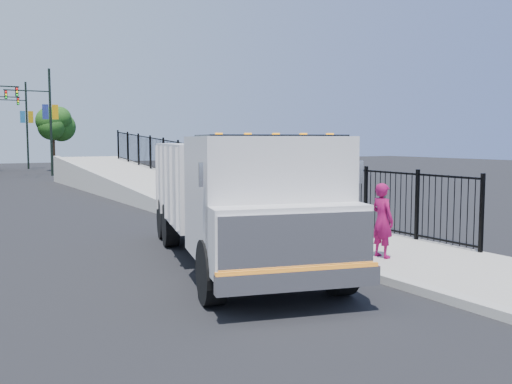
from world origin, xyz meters
TOP-DOWN VIEW (x-y plane):
  - ground at (0.00, 0.00)m, footprint 120.00×120.00m
  - sidewalk at (1.93, -2.00)m, footprint 3.55×12.00m
  - curb at (0.00, -2.00)m, footprint 0.30×12.00m
  - ramp at (2.12, 16.00)m, footprint 3.95×24.06m
  - iron_fence at (3.55, 12.00)m, footprint 0.10×28.00m
  - truck at (-1.69, 0.25)m, footprint 4.70×8.75m
  - worker at (1.18, -1.24)m, footprint 0.41×0.62m
  - debris at (2.68, 1.48)m, footprint 0.29×0.29m
  - light_pole_1 at (0.67, 34.30)m, footprint 3.78×0.22m
  - light_pole_3 at (0.75, 45.77)m, footprint 3.77×0.22m
  - tree_1 at (2.41, 41.13)m, footprint 2.34×2.34m

SIDE VIEW (x-z plane):
  - ground at x=0.00m, z-range 0.00..0.00m
  - ramp at x=2.12m, z-range -1.60..1.60m
  - sidewalk at x=1.93m, z-range 0.00..0.12m
  - curb at x=0.00m, z-range 0.00..0.16m
  - debris at x=2.68m, z-range 0.12..0.19m
  - iron_fence at x=3.55m, z-range 0.00..1.80m
  - worker at x=1.18m, z-range 0.12..1.79m
  - truck at x=-1.69m, z-range 0.18..3.04m
  - tree_1 at x=2.41m, z-range 1.34..6.51m
  - light_pole_1 at x=0.67m, z-range 0.36..8.36m
  - light_pole_3 at x=0.75m, z-range 0.36..8.36m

